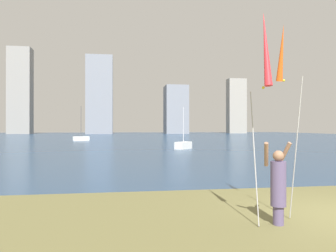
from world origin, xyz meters
The scene contains 10 objects.
ground centered at (0.00, 50.95, -0.06)m, with size 120.00×138.00×0.12m.
person centered at (-1.99, -0.40, 0.88)m, with size 0.65×0.48×1.78m.
kite_flag_left centered at (-2.47, -0.81, 3.59)m, with size 0.16×0.97×4.45m.
kite_flag_right centered at (-1.51, 0.32, 3.77)m, with size 0.16×1.11×4.54m.
sailboat_0 centered at (-11.42, 44.68, 0.37)m, with size 2.61×1.60×5.40m.
sailboat_1 centered at (0.64, 23.27, 0.36)m, with size 1.91×2.01×4.02m.
skyline_tower_0 centered at (-35.84, 97.39, 13.26)m, with size 6.72×4.77×26.53m.
skyline_tower_1 centered at (-11.61, 92.52, 11.92)m, with size 7.98×4.51×23.83m.
skyline_tower_2 centered at (12.36, 94.60, 7.67)m, with size 7.11×7.66×15.33m.
skyline_tower_3 centered at (33.50, 96.78, 9.18)m, with size 6.01×3.71×18.35m.
Camera 1 is at (-5.36, -6.88, 2.10)m, focal length 34.29 mm.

